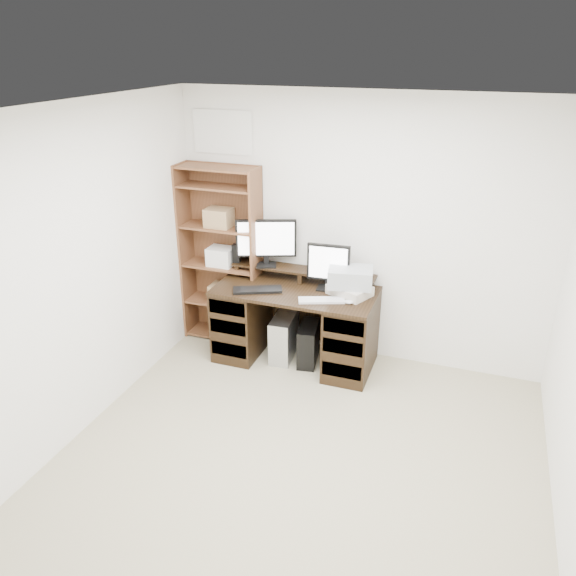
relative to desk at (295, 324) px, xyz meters
The scene contains 14 objects.
room 1.92m from the desk, 73.10° to the right, with size 3.54×4.04×2.54m.
desk is the anchor object (origin of this frame).
riser_shelf 0.50m from the desk, 90.00° to the left, with size 1.40×0.22×0.12m.
monitor_wide 0.84m from the desk, 152.31° to the left, with size 0.55×0.24×0.46m.
monitor_small 0.67m from the desk, 22.20° to the left, with size 0.40×0.16×0.43m.
speaker 0.90m from the desk, 165.40° to the left, with size 0.07×0.07×0.18m, color black.
keyboard_black 0.52m from the desk, 153.09° to the right, with size 0.45×0.15×0.02m, color black.
keyboard_white 0.51m from the desk, 29.78° to the right, with size 0.41×0.12×0.02m, color silver.
mouse 0.67m from the desk, 14.58° to the right, with size 0.08×0.05×0.03m, color silver.
printer 0.65m from the desk, ahead, with size 0.36×0.27×0.09m, color beige.
basket 0.73m from the desk, ahead, with size 0.39×0.28×0.17m, color #A3AAAE.
tower_silver 0.21m from the desk, behind, with size 0.19×0.44×0.44m, color #B7BABE.
tower_black 0.23m from the desk, ahead, with size 0.23×0.41×0.39m.
bookshelf 1.02m from the desk, 165.94° to the left, with size 0.80×0.30×1.80m.
Camera 1 is at (1.03, -2.86, 2.87)m, focal length 35.00 mm.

